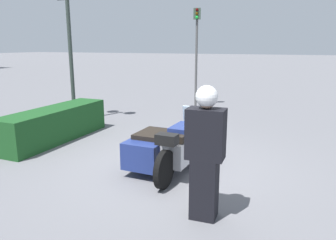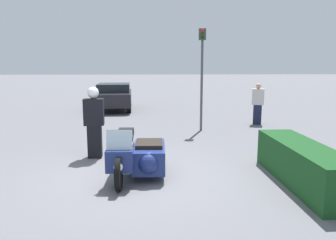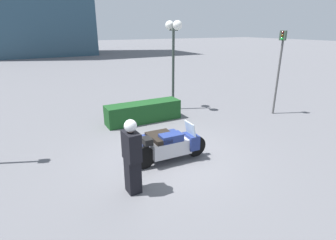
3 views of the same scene
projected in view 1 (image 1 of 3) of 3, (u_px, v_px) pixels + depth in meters
The scene contains 6 objects.
ground_plane at pixel (169, 167), 6.55m from camera, with size 160.00×160.00×0.00m, color slate.
police_motorcycle at pixel (168, 145), 6.40m from camera, with size 2.40×1.22×1.16m.
officer_rider at pixel (205, 150), 4.42m from camera, with size 0.33×0.52×1.87m.
hedge_bush_curbside at pixel (55, 124), 8.29m from camera, with size 3.21×0.82×0.83m, color #19471E.
twin_lamp_post at pixel (68, 11), 9.77m from camera, with size 0.42×1.12×4.12m.
traffic_light_near at pixel (197, 44), 12.31m from camera, with size 0.22×0.29×3.69m.
Camera 1 is at (-5.70, -2.36, 2.38)m, focal length 35.00 mm.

